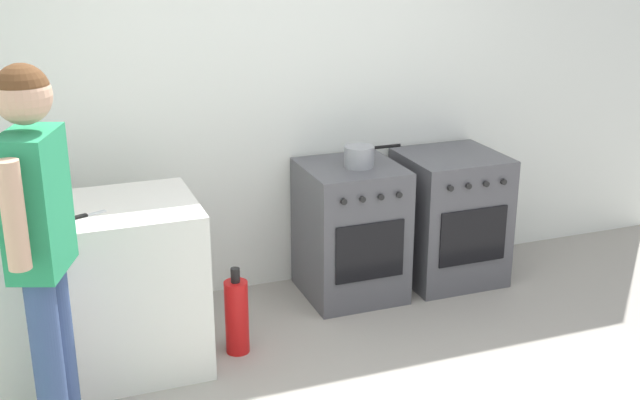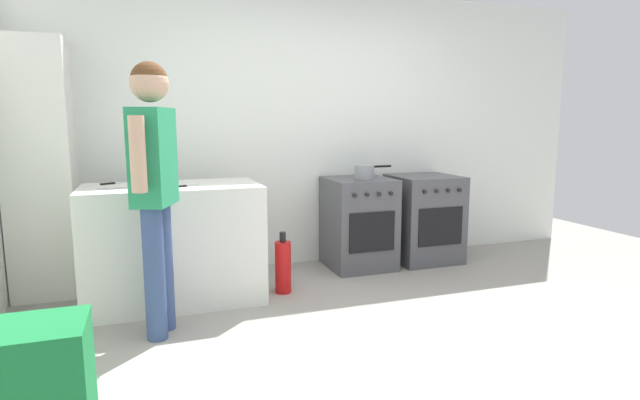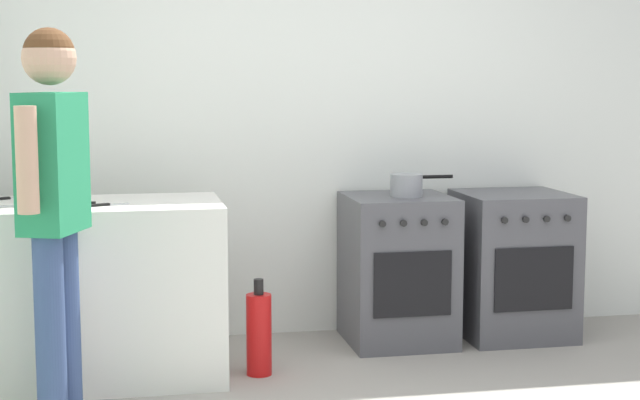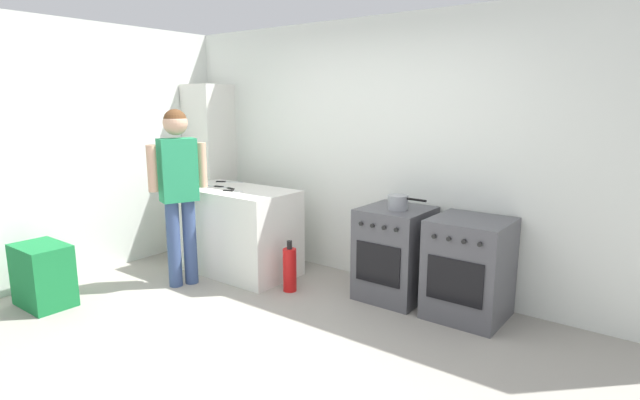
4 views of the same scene
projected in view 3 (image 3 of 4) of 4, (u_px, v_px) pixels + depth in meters
name	position (u px, v px, depth m)	size (l,w,h in m)	color
back_wall	(325.00, 115.00, 5.81)	(6.00, 0.10, 2.60)	silver
counter_unit	(92.00, 291.00, 4.93)	(1.30, 0.70, 0.90)	silver
oven_left	(398.00, 269.00, 5.63)	(0.58, 0.62, 0.85)	#4C4C51
oven_right	(513.00, 264.00, 5.76)	(0.62, 0.62, 0.85)	#4C4C51
pot	(407.00, 185.00, 5.54)	(0.36, 0.18, 0.13)	gray
knife_utility	(72.00, 203.00, 4.82)	(0.25, 0.08, 0.01)	silver
knife_paring	(105.00, 205.00, 4.76)	(0.20, 0.10, 0.01)	silver
knife_chef	(15.00, 198.00, 5.04)	(0.28, 0.19, 0.01)	silver
knife_bread	(21.00, 205.00, 4.75)	(0.35, 0.12, 0.01)	silver
person	(53.00, 187.00, 4.23)	(0.31, 0.54, 1.73)	#384C7A
fire_extinguisher	(259.00, 333.00, 5.02)	(0.13, 0.13, 0.50)	red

